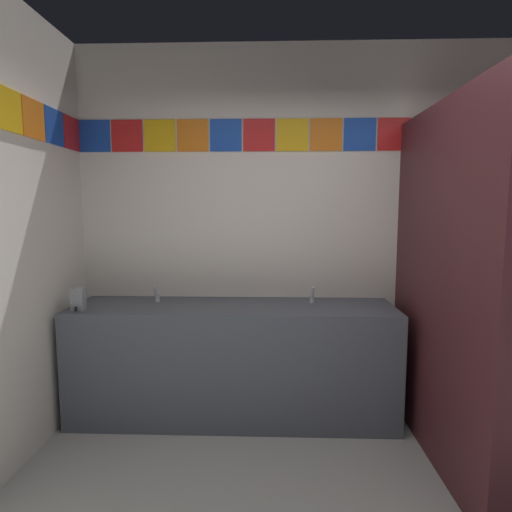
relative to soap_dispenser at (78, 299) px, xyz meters
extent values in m
cube|color=silver|center=(1.79, 0.52, 0.48)|extent=(3.90, 0.08, 2.84)
cube|color=#1947B7|center=(-0.03, 0.48, 1.21)|extent=(0.25, 0.01, 0.25)
cube|color=red|center=(0.23, 0.48, 1.21)|extent=(0.25, 0.01, 0.25)
cube|color=yellow|center=(0.49, 0.48, 1.21)|extent=(0.25, 0.01, 0.25)
cube|color=orange|center=(0.75, 0.48, 1.21)|extent=(0.25, 0.01, 0.25)
cube|color=#1947B7|center=(1.01, 0.48, 1.21)|extent=(0.25, 0.01, 0.25)
cube|color=red|center=(1.27, 0.48, 1.21)|extent=(0.25, 0.01, 0.25)
cube|color=yellow|center=(1.53, 0.48, 1.21)|extent=(0.25, 0.01, 0.25)
cube|color=orange|center=(1.79, 0.48, 1.21)|extent=(0.25, 0.01, 0.25)
cube|color=#1947B7|center=(2.05, 0.48, 1.21)|extent=(0.25, 0.01, 0.25)
cube|color=red|center=(2.31, 0.48, 1.21)|extent=(0.25, 0.01, 0.25)
cube|color=yellow|center=(2.57, 0.48, 1.21)|extent=(0.25, 0.01, 0.25)
cube|color=orange|center=(2.83, 0.48, 1.21)|extent=(0.25, 0.01, 0.25)
cube|color=#1947B7|center=(3.09, 0.48, 1.21)|extent=(0.25, 0.01, 0.25)
cube|color=yellow|center=(-0.16, -0.42, 1.21)|extent=(0.01, 0.25, 0.25)
cube|color=orange|center=(-0.16, -0.16, 1.21)|extent=(0.01, 0.25, 0.25)
cube|color=#1947B7|center=(-0.16, 0.10, 1.21)|extent=(0.01, 0.25, 0.25)
cube|color=red|center=(-0.16, 0.35, 1.21)|extent=(0.01, 0.25, 0.25)
cube|color=#4C515B|center=(1.08, 0.18, -0.51)|extent=(2.39, 0.60, 0.86)
cube|color=#4C515B|center=(1.08, 0.47, -0.12)|extent=(2.39, 0.03, 0.08)
cylinder|color=white|center=(0.49, 0.15, -0.13)|extent=(0.34, 0.34, 0.10)
cylinder|color=white|center=(1.68, 0.15, -0.13)|extent=(0.34, 0.34, 0.10)
cylinder|color=silver|center=(0.49, 0.29, -0.05)|extent=(0.04, 0.04, 0.05)
cylinder|color=silver|center=(0.49, 0.24, 0.02)|extent=(0.02, 0.06, 0.09)
cylinder|color=silver|center=(1.68, 0.29, -0.05)|extent=(0.04, 0.04, 0.05)
cylinder|color=silver|center=(1.68, 0.24, 0.02)|extent=(0.02, 0.06, 0.09)
cube|color=gray|center=(0.00, 0.00, 0.00)|extent=(0.09, 0.07, 0.16)
cylinder|color=black|center=(0.00, -0.04, -0.06)|extent=(0.02, 0.02, 0.03)
cube|color=#471E23|center=(2.38, -0.28, 0.17)|extent=(0.04, 1.52, 2.22)
cylinder|color=silver|center=(2.40, -1.02, 0.28)|extent=(0.02, 0.02, 0.10)
cylinder|color=white|center=(2.93, -0.02, -0.74)|extent=(0.38, 0.38, 0.40)
torus|color=white|center=(2.93, -0.02, -0.52)|extent=(0.39, 0.39, 0.05)
cube|color=white|center=(2.93, 0.19, -0.37)|extent=(0.34, 0.17, 0.34)
camera|label=1|loc=(1.36, -2.86, 0.64)|focal=29.31mm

